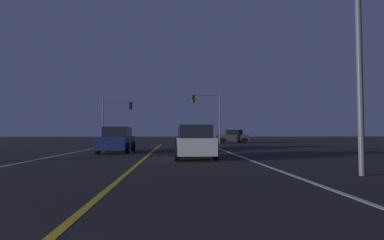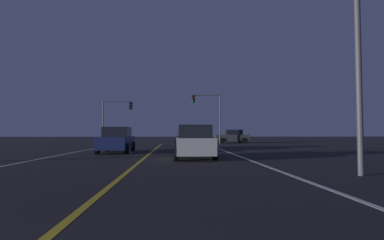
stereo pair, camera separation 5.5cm
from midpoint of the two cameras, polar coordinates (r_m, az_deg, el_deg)
The scene contains 10 objects.
lane_edge_right at distance 15.54m, azimuth 10.27°, elevation -7.23°, with size 0.16×41.00×0.01m, color silver.
lane_edge_left at distance 16.55m, azimuth -27.40°, elevation -6.70°, with size 0.16×41.00×0.01m, color silver.
lane_center_divider at distance 15.20m, azimuth -9.19°, elevation -7.34°, with size 0.16×41.00×0.01m, color gold.
car_oncoming at distance 20.50m, azimuth -14.05°, elevation -3.73°, with size 2.02×4.30×1.70m.
car_ahead_far at distance 24.17m, azimuth -0.71°, elevation -3.60°, with size 2.02×4.30×1.70m.
car_lead_same_lane at distance 15.39m, azimuth 0.51°, elevation -4.26°, with size 2.02×4.30×1.70m.
car_crossing_side at distance 38.58m, azimuth 7.66°, elevation -3.14°, with size 4.30×2.02×1.70m.
traffic_light_near_right at distance 36.39m, azimuth 2.86°, elevation 2.41°, with size 3.48×0.36×5.91m.
traffic_light_near_left at distance 36.78m, azimuth -13.87°, elevation 1.50°, with size 3.57×0.36×5.04m.
street_lamp_right_near at distance 10.92m, azimuth 25.93°, elevation 18.11°, with size 2.81×0.44×7.95m.
Camera 2 is at (1.60, -0.56, 1.31)m, focal length 28.06 mm.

